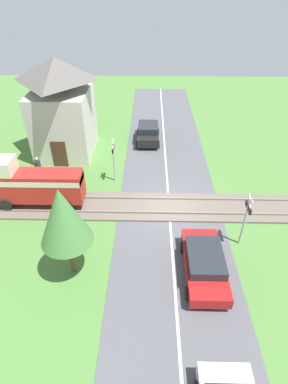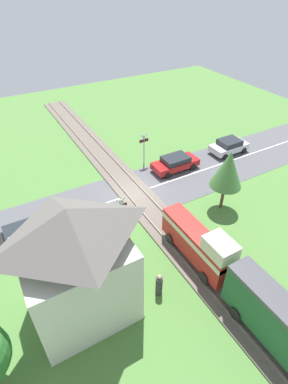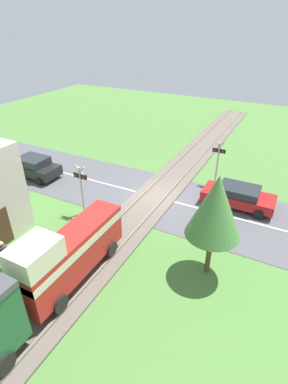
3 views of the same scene
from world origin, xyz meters
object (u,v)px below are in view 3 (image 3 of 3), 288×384
at_px(car_far_side, 34,167).
at_px(crossing_signal_east_approach, 81,184).
at_px(pedestrian_by_station, 4,257).
at_px(car_near_crossing, 238,196).
at_px(crossing_signal_west_approach, 218,157).

bearing_deg(car_far_side, crossing_signal_east_approach, 160.11).
relative_size(crossing_signal_east_approach, pedestrian_by_station, 1.96).
bearing_deg(pedestrian_by_station, crossing_signal_east_approach, -93.46).
relative_size(car_near_crossing, crossing_signal_west_approach, 1.37).
bearing_deg(crossing_signal_west_approach, car_far_side, 22.74).
relative_size(car_near_crossing, crossing_signal_east_approach, 1.37).
bearing_deg(crossing_signal_west_approach, pedestrian_by_station, 63.91).
xyz_separation_m(car_far_side, pedestrian_by_station, (-5.98, 7.79, -0.06)).
distance_m(car_near_crossing, crossing_signal_east_approach, 9.69).
relative_size(car_far_side, crossing_signal_west_approach, 1.21).
bearing_deg(crossing_signal_east_approach, pedestrian_by_station, 86.54).
distance_m(car_far_side, pedestrian_by_station, 9.82).
height_order(car_far_side, crossing_signal_east_approach, crossing_signal_east_approach).
bearing_deg(car_far_side, car_near_crossing, -168.69).
bearing_deg(car_far_side, crossing_signal_west_approach, -157.26).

